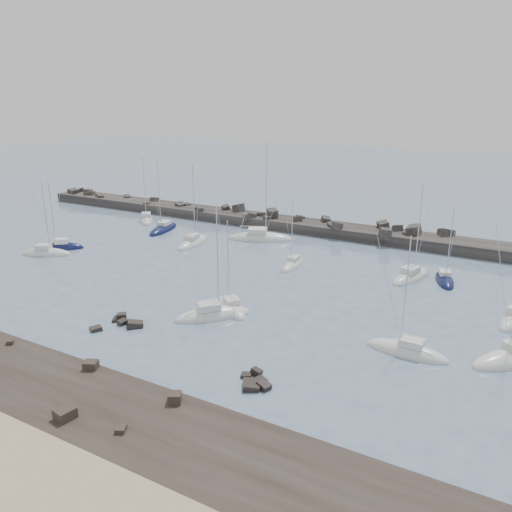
{
  "coord_description": "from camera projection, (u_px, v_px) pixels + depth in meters",
  "views": [
    {
      "loc": [
        32.36,
        -44.15,
        23.52
      ],
      "look_at": [
        1.3,
        12.0,
        3.0
      ],
      "focal_mm": 35.0,
      "sensor_mm": 36.0,
      "label": 1
    }
  ],
  "objects": [
    {
      "name": "rock_shelf",
      "position": [
        41.0,
        400.0,
        40.46
      ],
      "size": [
        140.0,
        12.0,
        1.87
      ],
      "color": "black",
      "rests_on": "ground"
    },
    {
      "name": "sailboat_1",
      "position": [
        147.0,
        220.0,
        99.2
      ],
      "size": [
        7.68,
        8.06,
        13.49
      ],
      "color": "silver",
      "rests_on": "ground"
    },
    {
      "name": "sailboat_2",
      "position": [
        60.0,
        248.0,
        80.69
      ],
      "size": [
        7.22,
        6.32,
        11.95
      ],
      "color": "#0E143C",
      "rests_on": "ground"
    },
    {
      "name": "rock_cluster_near",
      "position": [
        121.0,
        324.0,
        53.81
      ],
      "size": [
        5.1,
        4.72,
        1.28
      ],
      "color": "black",
      "rests_on": "ground"
    },
    {
      "name": "sailboat_9",
      "position": [
        407.0,
        352.0,
        47.89
      ],
      "size": [
        8.0,
        2.75,
        12.61
      ],
      "color": "silver",
      "rests_on": "ground"
    },
    {
      "name": "sailboat_8",
      "position": [
        444.0,
        280.0,
        66.59
      ],
      "size": [
        4.18,
        7.31,
        11.12
      ],
      "color": "#0E143C",
      "rests_on": "ground"
    },
    {
      "name": "ground",
      "position": [
        197.0,
        306.0,
        58.88
      ],
      "size": [
        400.0,
        400.0,
        0.0
      ],
      "primitive_type": "plane",
      "color": "slate",
      "rests_on": "ground"
    },
    {
      "name": "rock_cluster_far",
      "position": [
        255.0,
        383.0,
        42.65
      ],
      "size": [
        3.51,
        3.59,
        1.1
      ],
      "color": "black",
      "rests_on": "ground"
    },
    {
      "name": "sailboat_10",
      "position": [
        411.0,
        277.0,
        67.69
      ],
      "size": [
        5.06,
        9.03,
        13.71
      ],
      "color": "silver",
      "rests_on": "ground"
    },
    {
      "name": "sailboat_7",
      "position": [
        213.0,
        316.0,
        55.77
      ],
      "size": [
        7.81,
        8.26,
        13.84
      ],
      "color": "silver",
      "rests_on": "ground"
    },
    {
      "name": "sailboat_0",
      "position": [
        47.0,
        254.0,
        77.74
      ],
      "size": [
        8.02,
        5.57,
        12.43
      ],
      "color": "silver",
      "rests_on": "ground"
    },
    {
      "name": "sailboat_13",
      "position": [
        163.0,
        230.0,
        91.95
      ],
      "size": [
        4.53,
        9.47,
        14.31
      ],
      "color": "#0E143C",
      "rests_on": "ground"
    },
    {
      "name": "sailboat_5",
      "position": [
        231.0,
        308.0,
        57.84
      ],
      "size": [
        6.98,
        6.05,
        11.37
      ],
      "color": "silver",
      "rests_on": "ground"
    },
    {
      "name": "sailboat_6",
      "position": [
        293.0,
        265.0,
        72.63
      ],
      "size": [
        2.41,
        6.83,
        10.78
      ],
      "color": "silver",
      "rests_on": "ground"
    },
    {
      "name": "breakwater",
      "position": [
        281.0,
        226.0,
        93.97
      ],
      "size": [
        115.0,
        7.69,
        5.05
      ],
      "color": "#282624",
      "rests_on": "ground"
    },
    {
      "name": "sailboat_3",
      "position": [
        193.0,
        243.0,
        83.45
      ],
      "size": [
        3.65,
        9.09,
        14.07
      ],
      "color": "silver",
      "rests_on": "ground"
    },
    {
      "name": "sailboat_4",
      "position": [
        261.0,
        239.0,
        86.02
      ],
      "size": [
        11.81,
        7.71,
        17.8
      ],
      "color": "silver",
      "rests_on": "ground"
    }
  ]
}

